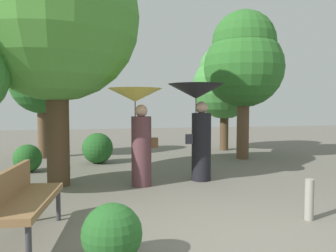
% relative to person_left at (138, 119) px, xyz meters
% --- Properties ---
extents(ground_plane, '(40.00, 40.00, 0.00)m').
position_rel_person_left_xyz_m(ground_plane, '(0.71, -3.05, -1.31)').
color(ground_plane, '#6B665B').
extents(person_left, '(1.05, 1.05, 1.89)m').
position_rel_person_left_xyz_m(person_left, '(0.00, 0.00, 0.00)').
color(person_left, '#563338').
rests_on(person_left, ground).
extents(person_right, '(1.16, 1.16, 2.01)m').
position_rel_person_left_xyz_m(person_right, '(1.28, 0.21, 0.13)').
color(person_right, black).
rests_on(person_right, ground).
extents(park_bench, '(0.66, 1.55, 0.83)m').
position_rel_person_left_xyz_m(park_bench, '(-1.67, -2.36, -0.80)').
color(park_bench, '#38383D').
rests_on(park_bench, ground).
extents(tree_near_right, '(2.32, 2.32, 4.33)m').
position_rel_person_left_xyz_m(tree_near_right, '(3.49, 2.70, 1.59)').
color(tree_near_right, brown).
rests_on(tree_near_right, ground).
extents(tree_mid_left, '(3.20, 3.20, 5.39)m').
position_rel_person_left_xyz_m(tree_mid_left, '(-1.51, 0.39, 2.21)').
color(tree_mid_left, '#4C3823').
rests_on(tree_mid_left, ground).
extents(tree_mid_right, '(2.24, 2.24, 3.72)m').
position_rel_person_left_xyz_m(tree_mid_right, '(3.71, 4.64, 1.11)').
color(tree_mid_right, '#4C3823').
rests_on(tree_mid_right, ground).
extents(tree_far_back, '(1.86, 1.86, 3.61)m').
position_rel_person_left_xyz_m(tree_far_back, '(-2.28, 4.17, 1.13)').
color(tree_far_back, brown).
rests_on(tree_far_back, ground).
extents(bush_path_left, '(0.60, 0.60, 0.60)m').
position_rel_person_left_xyz_m(bush_path_left, '(-0.71, -3.17, -1.01)').
color(bush_path_left, '#235B23').
rests_on(bush_path_left, ground).
extents(bush_path_right, '(0.66, 0.66, 0.66)m').
position_rel_person_left_xyz_m(bush_path_right, '(-2.35, 1.96, -0.98)').
color(bush_path_right, '#235B23').
rests_on(bush_path_right, ground).
extents(bush_behind_bench, '(0.83, 0.83, 0.83)m').
position_rel_person_left_xyz_m(bush_behind_bench, '(-0.71, 2.83, -0.89)').
color(bush_behind_bench, '#235B23').
rests_on(bush_behind_bench, ground).
extents(path_marker_post, '(0.12, 0.12, 0.56)m').
position_rel_person_left_xyz_m(path_marker_post, '(2.00, -2.48, -1.03)').
color(path_marker_post, gray).
rests_on(path_marker_post, ground).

